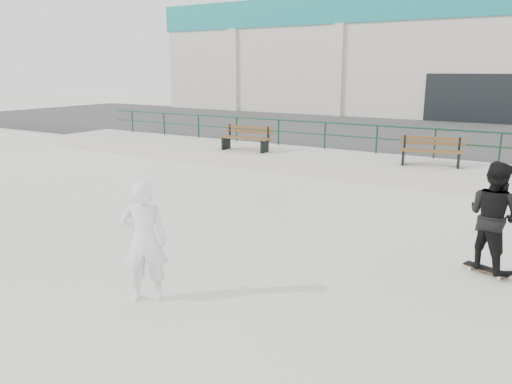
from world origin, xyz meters
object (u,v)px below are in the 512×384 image
Objects in this scene: bench_right at (431,151)px; standing_skater at (493,216)px; seated_skater at (144,241)px; bench_left at (246,138)px; skateboard at (487,269)px.

bench_right is 7.50m from standing_skater.
seated_skater is (-4.31, -3.82, -0.09)m from standing_skater.
seated_skater is at bearing 71.72° from standing_skater.
bench_right is at bearing -39.54° from standing_skater.
bench_left reaches higher than skateboard.
standing_skater is at bearing -81.70° from bench_right.
skateboard is at bearing -81.70° from bench_right.
skateboard is 0.42× the size of seated_skater.
bench_left is 1.07× the size of standing_skater.
seated_skater is at bearing -67.38° from bench_left.
bench_left is 11.21m from standing_skater.
bench_left reaches higher than bench_right.
standing_skater reaches higher than skateboard.
seated_skater reaches higher than bench_right.
skateboard is at bearing -172.75° from seated_skater.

